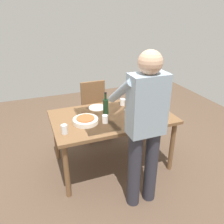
{
  "coord_description": "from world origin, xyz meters",
  "views": [
    {
      "loc": [
        0.93,
        2.45,
        2.02
      ],
      "look_at": [
        0.0,
        0.0,
        0.8
      ],
      "focal_mm": 36.67,
      "sensor_mm": 36.0,
      "label": 1
    }
  ],
  "objects_px": {
    "water_cup_far_left": "(64,129)",
    "dinner_plate_far": "(147,105)",
    "wine_glass_left": "(127,103)",
    "dinner_plate_near": "(97,108)",
    "person_server": "(145,125)",
    "wine_bottle": "(106,106)",
    "water_cup_near_left": "(105,119)",
    "chair_near": "(95,106)",
    "serving_bowl_pasta": "(86,120)",
    "dining_table": "(112,121)",
    "water_cup_near_right": "(122,102)"
  },
  "relations": [
    {
      "from": "person_server",
      "to": "wine_bottle",
      "type": "relative_size",
      "value": 5.71
    },
    {
      "from": "water_cup_near_left",
      "to": "wine_glass_left",
      "type": "bearing_deg",
      "value": -148.74
    },
    {
      "from": "dining_table",
      "to": "water_cup_near_left",
      "type": "xyz_separation_m",
      "value": [
        0.15,
        0.15,
        0.12
      ]
    },
    {
      "from": "water_cup_near_left",
      "to": "water_cup_near_right",
      "type": "xyz_separation_m",
      "value": [
        -0.4,
        -0.41,
        -0.0
      ]
    },
    {
      "from": "wine_bottle",
      "to": "water_cup_near_left",
      "type": "relative_size",
      "value": 3.01
    },
    {
      "from": "water_cup_near_left",
      "to": "dinner_plate_far",
      "type": "xyz_separation_m",
      "value": [
        -0.72,
        -0.28,
        -0.04
      ]
    },
    {
      "from": "chair_near",
      "to": "water_cup_far_left",
      "type": "height_order",
      "value": "chair_near"
    },
    {
      "from": "wine_bottle",
      "to": "dinner_plate_far",
      "type": "distance_m",
      "value": 0.64
    },
    {
      "from": "wine_glass_left",
      "to": "water_cup_near_right",
      "type": "xyz_separation_m",
      "value": [
        -0.01,
        -0.18,
        -0.06
      ]
    },
    {
      "from": "wine_bottle",
      "to": "wine_glass_left",
      "type": "height_order",
      "value": "wine_bottle"
    },
    {
      "from": "water_cup_far_left",
      "to": "serving_bowl_pasta",
      "type": "height_order",
      "value": "water_cup_far_left"
    },
    {
      "from": "dining_table",
      "to": "serving_bowl_pasta",
      "type": "bearing_deg",
      "value": 11.43
    },
    {
      "from": "person_server",
      "to": "water_cup_near_left",
      "type": "distance_m",
      "value": 0.63
    },
    {
      "from": "person_server",
      "to": "dinner_plate_near",
      "type": "relative_size",
      "value": 7.34
    },
    {
      "from": "dinner_plate_near",
      "to": "serving_bowl_pasta",
      "type": "bearing_deg",
      "value": 54.61
    },
    {
      "from": "chair_near",
      "to": "serving_bowl_pasta",
      "type": "relative_size",
      "value": 3.03
    },
    {
      "from": "serving_bowl_pasta",
      "to": "dining_table",
      "type": "bearing_deg",
      "value": -168.57
    },
    {
      "from": "wine_bottle",
      "to": "serving_bowl_pasta",
      "type": "xyz_separation_m",
      "value": [
        0.31,
        0.15,
        -0.08
      ]
    },
    {
      "from": "wine_glass_left",
      "to": "water_cup_near_left",
      "type": "distance_m",
      "value": 0.46
    },
    {
      "from": "dinner_plate_far",
      "to": "wine_glass_left",
      "type": "bearing_deg",
      "value": 7.62
    },
    {
      "from": "wine_bottle",
      "to": "serving_bowl_pasta",
      "type": "height_order",
      "value": "wine_bottle"
    },
    {
      "from": "chair_near",
      "to": "water_cup_near_left",
      "type": "relative_size",
      "value": 9.25
    },
    {
      "from": "chair_near",
      "to": "dinner_plate_near",
      "type": "relative_size",
      "value": 3.96
    },
    {
      "from": "dining_table",
      "to": "serving_bowl_pasta",
      "type": "xyz_separation_m",
      "value": [
        0.36,
        0.07,
        0.11
      ]
    },
    {
      "from": "chair_near",
      "to": "serving_bowl_pasta",
      "type": "bearing_deg",
      "value": 66.86
    },
    {
      "from": "water_cup_near_left",
      "to": "water_cup_far_left",
      "type": "distance_m",
      "value": 0.5
    },
    {
      "from": "person_server",
      "to": "water_cup_near_left",
      "type": "height_order",
      "value": "person_server"
    },
    {
      "from": "dining_table",
      "to": "water_cup_near_left",
      "type": "bearing_deg",
      "value": 46.12
    },
    {
      "from": "chair_near",
      "to": "wine_bottle",
      "type": "bearing_deg",
      "value": 83.75
    },
    {
      "from": "wine_bottle",
      "to": "water_cup_far_left",
      "type": "height_order",
      "value": "wine_bottle"
    },
    {
      "from": "chair_near",
      "to": "water_cup_near_right",
      "type": "xyz_separation_m",
      "value": [
        -0.23,
        0.58,
        0.27
      ]
    },
    {
      "from": "wine_bottle",
      "to": "water_cup_near_left",
      "type": "height_order",
      "value": "wine_bottle"
    },
    {
      "from": "dinner_plate_far",
      "to": "wine_bottle",
      "type": "bearing_deg",
      "value": 4.89
    },
    {
      "from": "wine_bottle",
      "to": "dinner_plate_far",
      "type": "bearing_deg",
      "value": -175.11
    },
    {
      "from": "water_cup_far_left",
      "to": "dinner_plate_far",
      "type": "relative_size",
      "value": 0.46
    },
    {
      "from": "dining_table",
      "to": "wine_bottle",
      "type": "bearing_deg",
      "value": -51.45
    },
    {
      "from": "wine_glass_left",
      "to": "dinner_plate_near",
      "type": "distance_m",
      "value": 0.42
    },
    {
      "from": "dining_table",
      "to": "water_cup_far_left",
      "type": "distance_m",
      "value": 0.7
    },
    {
      "from": "dinner_plate_near",
      "to": "water_cup_far_left",
      "type": "bearing_deg",
      "value": 44.25
    },
    {
      "from": "person_server",
      "to": "wine_glass_left",
      "type": "height_order",
      "value": "person_server"
    },
    {
      "from": "person_server",
      "to": "water_cup_near_right",
      "type": "height_order",
      "value": "person_server"
    },
    {
      "from": "water_cup_near_right",
      "to": "dinner_plate_near",
      "type": "relative_size",
      "value": 0.42
    },
    {
      "from": "dinner_plate_near",
      "to": "water_cup_near_right",
      "type": "bearing_deg",
      "value": 174.68
    },
    {
      "from": "dinner_plate_far",
      "to": "water_cup_near_left",
      "type": "bearing_deg",
      "value": 21.41
    },
    {
      "from": "person_server",
      "to": "dinner_plate_near",
      "type": "height_order",
      "value": "person_server"
    },
    {
      "from": "wine_bottle",
      "to": "water_cup_far_left",
      "type": "xyz_separation_m",
      "value": [
        0.59,
        0.31,
        -0.06
      ]
    },
    {
      "from": "water_cup_near_left",
      "to": "dinner_plate_near",
      "type": "distance_m",
      "value": 0.45
    },
    {
      "from": "wine_bottle",
      "to": "dinner_plate_near",
      "type": "height_order",
      "value": "wine_bottle"
    },
    {
      "from": "water_cup_near_right",
      "to": "wine_glass_left",
      "type": "bearing_deg",
      "value": 86.07
    },
    {
      "from": "water_cup_far_left",
      "to": "wine_glass_left",
      "type": "bearing_deg",
      "value": -160.36
    }
  ]
}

